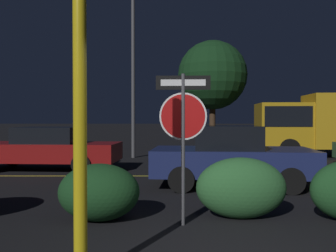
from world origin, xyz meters
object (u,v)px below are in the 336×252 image
hedge_bush_2 (239,188)px  delivery_truck (320,122)px  stop_sign (181,118)px  yellow_pole_left (78,117)px  passing_car_1 (44,148)px  hedge_bush_1 (97,192)px  passing_car_2 (229,157)px  street_lamp (131,38)px  tree_0 (211,76)px

hedge_bush_2 → delivery_truck: delivery_truck is taller
stop_sign → delivery_truck: size_ratio=0.40×
yellow_pole_left → stop_sign: bearing=61.7°
passing_car_1 → delivery_truck: delivery_truck is taller
hedge_bush_1 → passing_car_2: size_ratio=0.32×
hedge_bush_2 → street_lamp: size_ratio=0.20×
delivery_truck → stop_sign: bearing=152.8°
hedge_bush_2 → delivery_truck: size_ratio=0.26×
tree_0 → stop_sign: bearing=-98.7°
hedge_bush_2 → tree_0: bearing=85.3°
stop_sign → tree_0: (2.07, 13.58, 2.25)m
hedge_bush_1 → hedge_bush_2: size_ratio=0.88×
hedge_bush_1 → tree_0: tree_0 is taller
passing_car_1 → street_lamp: bearing=-29.2°
passing_car_2 → passing_car_1: bearing=-113.1°
passing_car_1 → tree_0: bearing=-37.4°
hedge_bush_1 → passing_car_2: bearing=49.2°
yellow_pole_left → hedge_bush_2: (2.11, 2.49, -1.17)m
passing_car_1 → tree_0: (6.32, 7.20, 3.22)m
stop_sign → delivery_truck: bearing=60.1°
delivery_truck → tree_0: 5.87m
hedge_bush_1 → tree_0: size_ratio=0.23×
passing_car_1 → delivery_truck: size_ratio=0.84×
stop_sign → passing_car_2: (1.33, 3.39, -0.94)m
passing_car_1 → tree_0: tree_0 is taller
stop_sign → delivery_truck: delivery_truck is taller
stop_sign → hedge_bush_1: size_ratio=1.78×
stop_sign → yellow_pole_left: yellow_pole_left is taller
hedge_bush_2 → passing_car_2: passing_car_2 is taller
hedge_bush_1 → passing_car_2: 4.14m
yellow_pole_left → street_lamp: 12.82m
hedge_bush_2 → delivery_truck: 11.82m
yellow_pole_left → hedge_bush_1: yellow_pole_left is taller
stop_sign → delivery_truck: 12.63m
delivery_truck → hedge_bush_2: bearing=155.9°
hedge_bush_2 → tree_0: tree_0 is taller
stop_sign → tree_0: size_ratio=0.41×
yellow_pole_left → delivery_truck: yellow_pole_left is taller
passing_car_2 → tree_0: tree_0 is taller
street_lamp → tree_0: size_ratio=1.30×
hedge_bush_1 → delivery_truck: delivery_truck is taller
stop_sign → passing_car_1: size_ratio=0.47×
passing_car_2 → yellow_pole_left: bearing=-19.0°
hedge_bush_1 → delivery_truck: size_ratio=0.22×
passing_car_1 → delivery_truck: bearing=-64.2°
hedge_bush_2 → street_lamp: (-2.72, 9.84, 4.62)m
hedge_bush_2 → tree_0: size_ratio=0.26×
delivery_truck → street_lamp: bearing=97.9°
hedge_bush_2 → stop_sign: bearing=-157.7°
passing_car_2 → tree_0: (0.74, 10.19, 3.19)m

